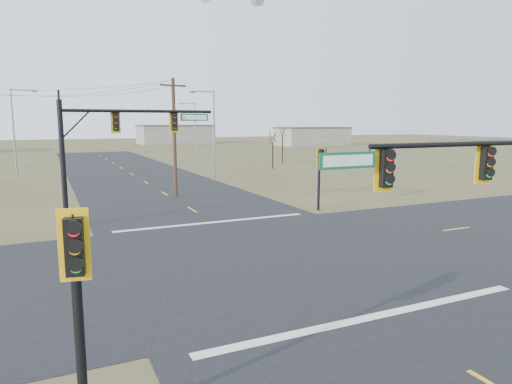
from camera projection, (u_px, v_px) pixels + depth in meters
ground at (269, 255)px, 21.06m from camera, size 320.00×320.00×0.00m
road_ew at (269, 255)px, 21.06m from camera, size 160.00×14.00×0.02m
road_ns at (269, 255)px, 21.06m from camera, size 14.00×160.00×0.02m
stop_bar_near at (375, 316)px, 14.33m from camera, size 12.00×0.40×0.01m
stop_bar_far at (214, 222)px, 27.78m from camera, size 12.00×0.40×0.01m
mast_arm_near at (482, 176)px, 14.37m from camera, size 10.32×0.48×6.01m
mast_arm_far at (115, 136)px, 26.81m from camera, size 9.03×0.43×7.32m
pedestal_signal_ne at (320, 164)px, 31.18m from camera, size 0.61×0.53×4.42m
pedestal_signal_sw at (76, 275)px, 8.27m from camera, size 0.62×0.54×4.57m
utility_pole_near at (174, 136)px, 36.89m from camera, size 2.29×0.71×9.55m
streetlight_a at (212, 130)px, 46.77m from camera, size 2.61×0.36×9.32m
streetlight_b at (194, 130)px, 65.28m from camera, size 2.48×0.28×8.89m
streetlight_c at (16, 128)px, 48.89m from camera, size 2.70×0.32×9.66m
bare_tree_c at (273, 136)px, 59.37m from camera, size 2.92×2.92×5.37m
bare_tree_d at (283, 131)px, 67.01m from camera, size 2.58×2.58×5.92m
warehouse_mid at (175, 135)px, 129.71m from camera, size 20.00×12.00×5.00m
warehouse_right at (312, 137)px, 119.81m from camera, size 18.00×10.00×4.50m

